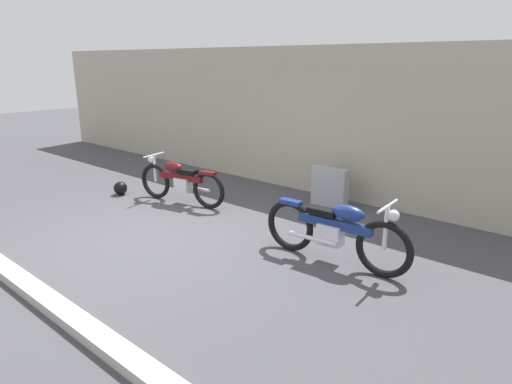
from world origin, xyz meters
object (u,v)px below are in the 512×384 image
stone_marker (330,187)px  motorcycle_blue (335,231)px  helmet (120,188)px  motorcycle_maroon (180,181)px

stone_marker → motorcycle_blue: motorcycle_blue is taller
helmet → motorcycle_maroon: bearing=18.2°
stone_marker → motorcycle_maroon: motorcycle_maroon is taller
helmet → motorcycle_blue: size_ratio=0.13×
stone_marker → helmet: size_ratio=2.74×
motorcycle_maroon → helmet: bearing=7.8°
helmet → stone_marker: bearing=30.2°
stone_marker → motorcycle_blue: 2.49m
motorcycle_maroon → motorcycle_blue: motorcycle_blue is taller
helmet → motorcycle_blue: 5.07m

